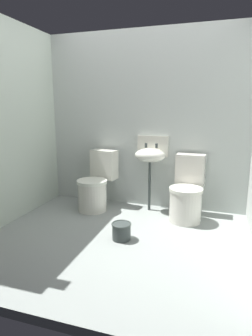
{
  "coord_description": "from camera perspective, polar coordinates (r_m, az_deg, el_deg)",
  "views": [
    {
      "loc": [
        0.93,
        -2.67,
        1.37
      ],
      "look_at": [
        0.0,
        0.27,
        0.7
      ],
      "focal_mm": 30.29,
      "sensor_mm": 36.0,
      "label": 1
    }
  ],
  "objects": [
    {
      "name": "toilet_left",
      "position": [
        3.86,
        -6.07,
        -3.56
      ],
      "size": [
        0.49,
        0.65,
        0.78
      ],
      "rotation": [
        0.0,
        0.0,
        2.95
      ],
      "color": "silver",
      "rests_on": "ground"
    },
    {
      "name": "wall_left",
      "position": [
        3.63,
        -22.97,
        8.26
      ],
      "size": [
        0.1,
        2.37,
        2.35
      ],
      "primitive_type": "cube",
      "color": "beige",
      "rests_on": "ground"
    },
    {
      "name": "wall_back",
      "position": [
        3.92,
        3.85,
        9.41
      ],
      "size": [
        3.13,
        0.1,
        2.35
      ],
      "primitive_type": "cube",
      "color": "#B8C0BA",
      "rests_on": "ground"
    },
    {
      "name": "toilet_right",
      "position": [
        3.57,
        12.15,
        -5.1
      ],
      "size": [
        0.42,
        0.61,
        0.78
      ],
      "rotation": [
        0.0,
        0.0,
        3.09
      ],
      "color": "silver",
      "rests_on": "ground"
    },
    {
      "name": "ground_plane",
      "position": [
        3.15,
        -1.53,
        -14.28
      ],
      "size": [
        3.13,
        2.57,
        0.08
      ],
      "primitive_type": "cube",
      "color": "gray"
    },
    {
      "name": "bucket",
      "position": [
        3.04,
        -0.92,
        -12.53
      ],
      "size": [
        0.21,
        0.21,
        0.18
      ],
      "color": "#363E3C",
      "rests_on": "ground"
    },
    {
      "name": "sink",
      "position": [
        3.73,
        4.95,
        2.71
      ],
      "size": [
        0.42,
        0.35,
        0.99
      ],
      "color": "#363E3C",
      "rests_on": "ground"
    }
  ]
}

